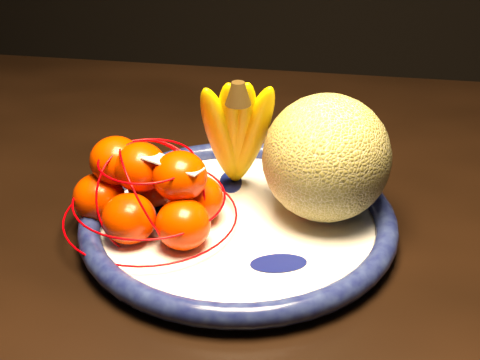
% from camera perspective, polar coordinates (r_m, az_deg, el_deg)
% --- Properties ---
extents(dining_table, '(1.52, 0.98, 0.73)m').
position_cam_1_polar(dining_table, '(1.04, 1.56, -3.03)').
color(dining_table, black).
rests_on(dining_table, ground).
extents(fruit_bowl, '(0.40, 0.40, 0.03)m').
position_cam_1_polar(fruit_bowl, '(0.85, -0.16, -3.50)').
color(fruit_bowl, white).
rests_on(fruit_bowl, dining_table).
extents(cantaloupe, '(0.16, 0.16, 0.16)m').
position_cam_1_polar(cantaloupe, '(0.84, 7.38, 1.89)').
color(cantaloupe, olive).
rests_on(cantaloupe, fruit_bowl).
extents(banana_bunch, '(0.12, 0.12, 0.19)m').
position_cam_1_polar(banana_bunch, '(0.87, -0.29, 4.32)').
color(banana_bunch, '#E0AC04').
rests_on(banana_bunch, fruit_bowl).
extents(mandarin_bag, '(0.29, 0.29, 0.14)m').
position_cam_1_polar(mandarin_bag, '(0.83, -7.74, -1.03)').
color(mandarin_bag, '#EC3000').
rests_on(mandarin_bag, fruit_bowl).
extents(price_tag, '(0.08, 0.04, 0.01)m').
position_cam_1_polar(price_tag, '(0.79, -5.74, 1.42)').
color(price_tag, white).
rests_on(price_tag, mandarin_bag).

